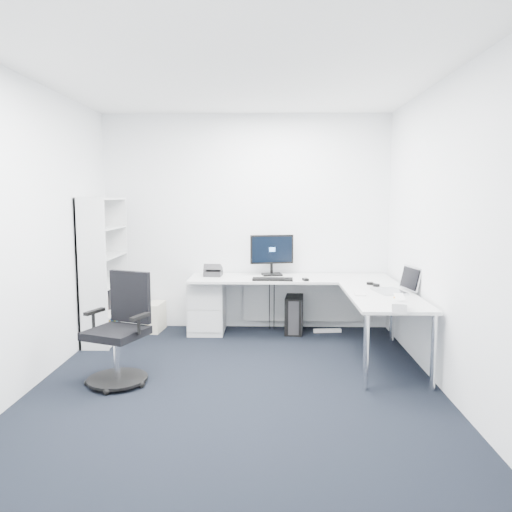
{
  "coord_description": "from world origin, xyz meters",
  "views": [
    {
      "loc": [
        0.28,
        -4.22,
        1.69
      ],
      "look_at": [
        0.15,
        1.05,
        1.05
      ],
      "focal_mm": 35.0,
      "sensor_mm": 36.0,
      "label": 1
    }
  ],
  "objects_px": {
    "bookshelf": "(104,270)",
    "task_chair": "(116,330)",
    "l_desk": "(291,312)",
    "laptop": "(389,279)",
    "monitor": "(272,255)"
  },
  "relations": [
    {
      "from": "l_desk",
      "to": "monitor",
      "type": "xyz_separation_m",
      "value": [
        -0.22,
        0.48,
        0.61
      ]
    },
    {
      "from": "task_chair",
      "to": "laptop",
      "type": "relative_size",
      "value": 2.62
    },
    {
      "from": "task_chair",
      "to": "laptop",
      "type": "bearing_deg",
      "value": 37.41
    },
    {
      "from": "bookshelf",
      "to": "task_chair",
      "type": "xyz_separation_m",
      "value": [
        0.55,
        -1.37,
        -0.34
      ]
    },
    {
      "from": "l_desk",
      "to": "task_chair",
      "type": "height_order",
      "value": "task_chair"
    },
    {
      "from": "task_chair",
      "to": "monitor",
      "type": "height_order",
      "value": "monitor"
    },
    {
      "from": "l_desk",
      "to": "monitor",
      "type": "distance_m",
      "value": 0.81
    },
    {
      "from": "monitor",
      "to": "task_chair",
      "type": "bearing_deg",
      "value": -139.5
    },
    {
      "from": "l_desk",
      "to": "laptop",
      "type": "distance_m",
      "value": 1.23
    },
    {
      "from": "l_desk",
      "to": "bookshelf",
      "type": "bearing_deg",
      "value": 178.68
    },
    {
      "from": "l_desk",
      "to": "task_chair",
      "type": "relative_size",
      "value": 2.43
    },
    {
      "from": "bookshelf",
      "to": "laptop",
      "type": "bearing_deg",
      "value": -11.36
    },
    {
      "from": "bookshelf",
      "to": "task_chair",
      "type": "bearing_deg",
      "value": -68.24
    },
    {
      "from": "bookshelf",
      "to": "monitor",
      "type": "height_order",
      "value": "bookshelf"
    },
    {
      "from": "bookshelf",
      "to": "monitor",
      "type": "bearing_deg",
      "value": 12.41
    }
  ]
}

